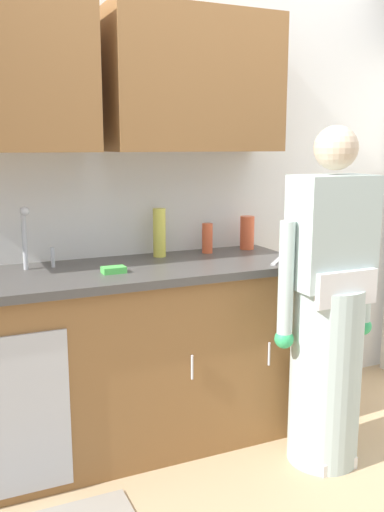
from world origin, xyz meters
The scene contains 11 objects.
ground_plane centered at (0.00, 0.00, 0.00)m, with size 9.00×9.00×0.00m, color tan.
kitchen_wall_with_uppers centered at (-0.14, 0.99, 1.48)m, with size 4.80×0.44×2.70m.
counter_cabinet centered at (-0.55, 0.70, 0.45)m, with size 1.90×0.62×0.90m.
countertop centered at (-0.55, 0.70, 0.92)m, with size 1.96×0.66×0.04m, color #474442.
sink centered at (-0.90, 0.71, 0.93)m, with size 0.50×0.36×0.35m.
person_at_sink centered at (0.34, 0.16, 0.69)m, with size 0.55×0.34×1.62m.
bottle_cleaner_spray centered at (0.05, 0.88, 1.02)m, with size 0.06×0.06×0.17m, color #E05933.
bottle_dish_liquid centered at (-0.23, 0.89, 1.07)m, with size 0.07×0.07×0.26m, color #D8D14C.
bottle_water_tall centered at (0.31, 0.89, 1.04)m, with size 0.08×0.08×0.19m, color #E05933.
knife_on_counter centered at (0.28, 0.52, 0.94)m, with size 0.24×0.02×0.01m, color silver.
sponge centered at (-0.58, 0.60, 0.96)m, with size 0.11×0.07×0.03m, color #4CBF4C.
Camera 1 is at (-1.31, -1.93, 1.53)m, focal length 39.88 mm.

